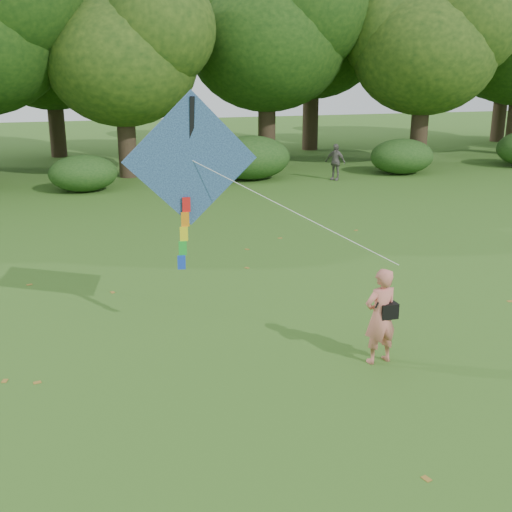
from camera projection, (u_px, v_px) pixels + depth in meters
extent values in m
plane|color=#265114|center=(366.00, 370.00, 10.57)|extent=(100.00, 100.00, 0.00)
imported|color=#D17162|center=(380.00, 316.00, 10.64)|extent=(0.66, 0.48, 1.66)
imported|color=#67625B|center=(335.00, 162.00, 27.46)|extent=(0.89, 0.93, 1.55)
cube|color=black|center=(388.00, 310.00, 10.61)|extent=(0.30, 0.20, 0.26)
cylinder|color=black|center=(383.00, 293.00, 10.48)|extent=(0.33, 0.14, 0.47)
cube|color=#2943B3|center=(191.00, 160.00, 10.88)|extent=(2.34, 0.29, 2.33)
cube|color=black|center=(191.00, 160.00, 10.91)|extent=(0.13, 0.39, 2.13)
cylinder|color=white|center=(293.00, 211.00, 10.64)|extent=(3.03, 1.90, 1.58)
cube|color=red|center=(186.00, 205.00, 11.10)|extent=(0.14, 0.06, 0.26)
cube|color=orange|center=(185.00, 219.00, 11.16)|extent=(0.14, 0.06, 0.26)
cube|color=yellow|center=(184.00, 234.00, 11.23)|extent=(0.14, 0.06, 0.26)
cube|color=green|center=(183.00, 248.00, 11.30)|extent=(0.14, 0.06, 0.26)
cube|color=blue|center=(182.00, 262.00, 11.37)|extent=(0.14, 0.06, 0.26)
cylinder|color=#3A2D1E|center=(127.00, 141.00, 27.98)|extent=(0.80, 0.80, 3.15)
ellipsoid|color=#1E3F11|center=(122.00, 61.00, 27.01)|extent=(6.40, 6.40, 5.44)
cylinder|color=#3A2D1E|center=(267.00, 126.00, 31.60)|extent=(0.86, 0.86, 3.67)
ellipsoid|color=#1E3F11|center=(267.00, 43.00, 30.46)|extent=(7.60, 7.60, 6.46)
cylinder|color=#3A2D1E|center=(419.00, 130.00, 31.19)|extent=(0.83, 0.83, 3.43)
ellipsoid|color=#1E3F11|center=(425.00, 53.00, 30.15)|extent=(6.80, 6.80, 5.78)
cylinder|color=#3A2D1E|center=(57.00, 124.00, 34.03)|extent=(0.84, 0.84, 3.50)
ellipsoid|color=#1E3F11|center=(50.00, 51.00, 32.97)|extent=(7.00, 7.00, 5.95)
cylinder|color=#3A2D1E|center=(311.00, 114.00, 36.75)|extent=(0.90, 0.90, 4.02)
ellipsoid|color=#1E3F11|center=(312.00, 38.00, 35.54)|extent=(7.80, 7.80, 6.63)
cylinder|color=#3A2D1E|center=(499.00, 113.00, 40.72)|extent=(0.85, 0.85, 3.57)
ellipsoid|color=#1E3F11|center=(506.00, 51.00, 39.63)|extent=(7.20, 7.20, 6.12)
ellipsoid|color=#264919|center=(83.00, 173.00, 25.03)|extent=(2.66, 2.09, 1.42)
ellipsoid|color=#264919|center=(250.00, 158.00, 27.56)|extent=(3.50, 2.75, 1.88)
ellipsoid|color=#264919|center=(402.00, 156.00, 29.00)|extent=(2.94, 2.31, 1.58)
cube|color=olive|center=(510.00, 301.00, 13.61)|extent=(0.12, 0.09, 0.01)
cube|color=olive|center=(280.00, 238.00, 18.50)|extent=(0.12, 0.09, 0.01)
cube|color=olive|center=(247.00, 268.00, 15.82)|extent=(0.13, 0.14, 0.01)
cube|color=olive|center=(5.00, 381.00, 10.21)|extent=(0.11, 0.14, 0.01)
cube|color=olive|center=(29.00, 285.00, 14.62)|extent=(0.14, 0.12, 0.01)
cube|color=olive|center=(113.00, 292.00, 14.14)|extent=(0.12, 0.14, 0.01)
cube|color=olive|center=(426.00, 479.00, 7.81)|extent=(0.11, 0.14, 0.01)
cube|color=olive|center=(247.00, 249.00, 17.39)|extent=(0.14, 0.14, 0.01)
cube|color=olive|center=(37.00, 382.00, 10.16)|extent=(0.13, 0.10, 0.01)
cube|color=olive|center=(356.00, 230.00, 19.35)|extent=(0.14, 0.13, 0.01)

